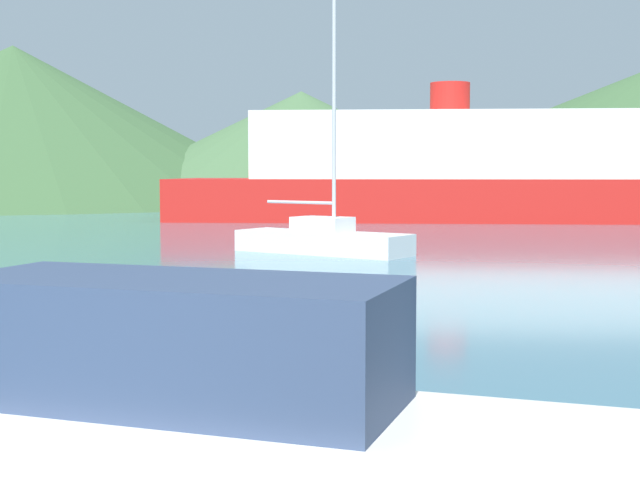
{
  "coord_description": "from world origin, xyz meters",
  "views": [
    {
      "loc": [
        2.96,
        -3.14,
        2.54
      ],
      "look_at": [
        0.45,
        14.0,
        1.2
      ],
      "focal_mm": 50.0,
      "sensor_mm": 36.0,
      "label": 1
    }
  ],
  "objects_px": {
    "ferry_distant": "(449,173)",
    "sailboat_inner": "(323,238)",
    "buoy_marker": "(76,339)",
    "motorboat_near": "(327,454)"
  },
  "relations": [
    {
      "from": "ferry_distant",
      "to": "sailboat_inner",
      "type": "bearing_deg",
      "value": -104.61
    },
    {
      "from": "motorboat_near",
      "to": "ferry_distant",
      "type": "distance_m",
      "value": 41.36
    },
    {
      "from": "ferry_distant",
      "to": "buoy_marker",
      "type": "bearing_deg",
      "value": -101.58
    },
    {
      "from": "sailboat_inner",
      "to": "ferry_distant",
      "type": "relative_size",
      "value": 0.29
    },
    {
      "from": "sailboat_inner",
      "to": "buoy_marker",
      "type": "height_order",
      "value": "sailboat_inner"
    },
    {
      "from": "sailboat_inner",
      "to": "buoy_marker",
      "type": "xyz_separation_m",
      "value": [
        -1.05,
        -15.95,
        -0.18
      ]
    },
    {
      "from": "sailboat_inner",
      "to": "ferry_distant",
      "type": "xyz_separation_m",
      "value": [
        3.82,
        20.21,
        1.97
      ]
    },
    {
      "from": "motorboat_near",
      "to": "sailboat_inner",
      "type": "relative_size",
      "value": 1.04
    },
    {
      "from": "motorboat_near",
      "to": "buoy_marker",
      "type": "bearing_deg",
      "value": 139.01
    },
    {
      "from": "motorboat_near",
      "to": "buoy_marker",
      "type": "relative_size",
      "value": 12.54
    }
  ]
}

